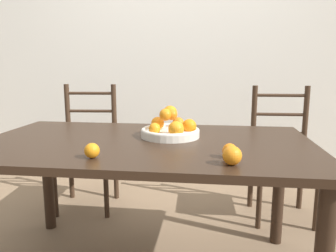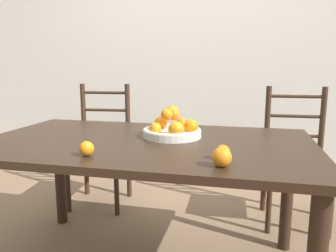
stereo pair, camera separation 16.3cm
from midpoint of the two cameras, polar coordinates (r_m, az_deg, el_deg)
The scene contains 8 objects.
wall_back at distance 3.14m, azimuth 5.98°, elevation 14.01°, with size 8.00×0.06×2.60m.
dining_table at distance 1.68m, azimuth -1.17°, elevation -5.44°, with size 1.67×0.97×0.73m.
fruit_bowl at distance 1.72m, azimuth 3.48°, elevation -0.55°, with size 0.31×0.31×0.17m.
orange_loose_0 at distance 1.39m, azimuth -10.77°, elevation -3.92°, with size 0.06×0.06×0.06m.
orange_loose_1 at distance 1.25m, azimuth 13.10°, elevation -5.36°, with size 0.07×0.07×0.07m.
orange_loose_2 at distance 1.34m, azimuth 12.95°, elevation -4.52°, with size 0.06×0.06×0.06m.
chair_left at distance 2.66m, azimuth -9.91°, elevation -3.71°, with size 0.45×0.44×0.96m.
chair_right at distance 2.50m, azimuth 23.12°, elevation -5.35°, with size 0.44×0.42×0.96m.
Camera 2 is at (0.48, -1.55, 1.10)m, focal length 35.00 mm.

